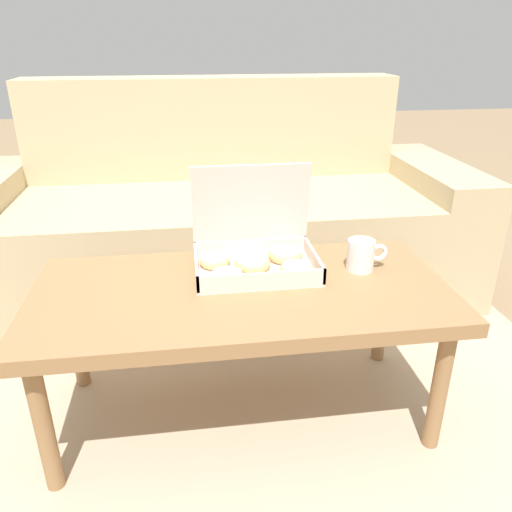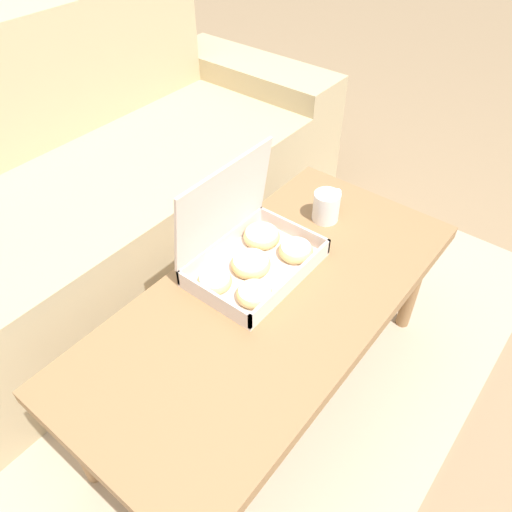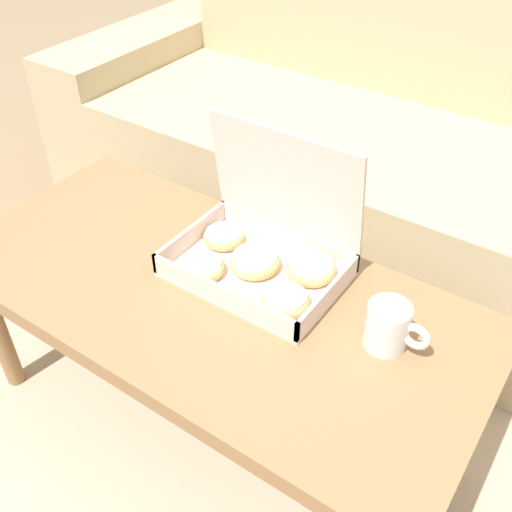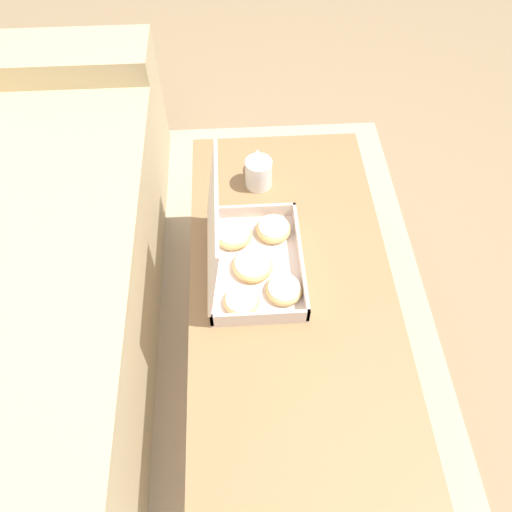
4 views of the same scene
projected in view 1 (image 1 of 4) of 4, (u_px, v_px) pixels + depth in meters
ground_plane at (241, 399)px, 1.58m from camera, size 12.00×12.00×0.00m
area_rug at (232, 344)px, 1.85m from camera, size 2.23×1.77×0.01m
couch at (220, 223)px, 2.17m from camera, size 2.11×0.79×0.89m
coffee_table at (242, 302)px, 1.36m from camera, size 1.12×0.53×0.43m
pastry_box at (256, 254)px, 1.43m from camera, size 0.35×0.24×0.29m
coffee_mug at (361, 254)px, 1.43m from camera, size 0.12×0.08×0.09m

